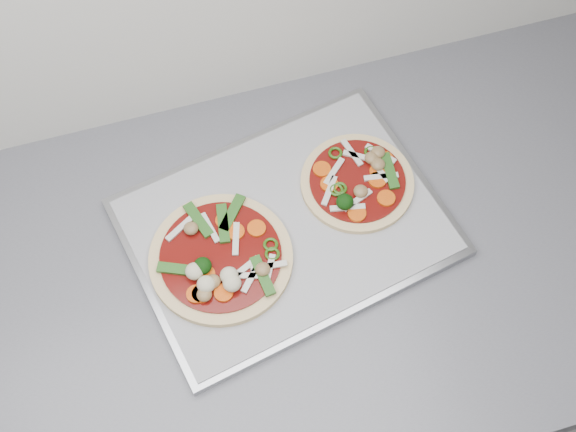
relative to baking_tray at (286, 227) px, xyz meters
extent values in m
cube|color=beige|center=(-0.30, -0.06, -0.48)|extent=(3.60, 0.60, 0.86)
cube|color=slate|center=(-0.30, -0.06, -0.03)|extent=(3.60, 0.60, 0.04)
cube|color=#97989D|center=(0.00, 0.00, 0.00)|extent=(0.47, 0.38, 0.01)
cube|color=#A2A2A8|center=(0.00, 0.00, 0.01)|extent=(0.45, 0.36, 0.00)
cylinder|color=#E8C786|center=(-0.10, -0.03, 0.01)|extent=(0.26, 0.26, 0.01)
cylinder|color=#610C0A|center=(-0.10, -0.03, 0.02)|extent=(0.22, 0.22, 0.00)
cube|color=beige|center=(-0.04, -0.06, 0.03)|extent=(0.05, 0.01, 0.00)
cylinder|color=orange|center=(-0.11, -0.08, 0.02)|extent=(0.03, 0.03, 0.00)
cylinder|color=orange|center=(-0.07, 0.00, 0.02)|extent=(0.03, 0.03, 0.00)
ellipsoid|color=#BEB995|center=(-0.13, -0.07, 0.03)|extent=(0.03, 0.03, 0.02)
cube|color=beige|center=(-0.04, -0.07, 0.03)|extent=(0.03, 0.05, 0.00)
cube|color=beige|center=(-0.07, -0.06, 0.03)|extent=(0.05, 0.03, 0.00)
ellipsoid|color=#BEB995|center=(-0.09, -0.06, 0.03)|extent=(0.03, 0.03, 0.02)
torus|color=#254F0F|center=(-0.03, -0.03, 0.03)|extent=(0.03, 0.03, 0.00)
cube|color=#255E1D|center=(-0.08, 0.02, 0.03)|extent=(0.02, 0.06, 0.00)
cube|color=#255E1D|center=(-0.11, 0.03, 0.03)|extent=(0.03, 0.06, 0.00)
ellipsoid|color=#BEB995|center=(-0.09, -0.07, 0.03)|extent=(0.03, 0.03, 0.02)
cube|color=beige|center=(-0.10, 0.02, 0.03)|extent=(0.02, 0.05, 0.00)
cube|color=#255E1D|center=(-0.05, -0.07, 0.03)|extent=(0.02, 0.06, 0.00)
ellipsoid|color=brown|center=(-0.05, -0.06, 0.03)|extent=(0.02, 0.02, 0.01)
ellipsoid|color=brown|center=(-0.13, 0.02, 0.03)|extent=(0.03, 0.03, 0.01)
torus|color=#254F0F|center=(-0.03, -0.05, 0.03)|extent=(0.02, 0.02, 0.00)
cube|color=beige|center=(-0.07, -0.07, 0.03)|extent=(0.04, 0.04, 0.00)
cube|color=beige|center=(-0.14, 0.03, 0.03)|extent=(0.05, 0.03, 0.00)
cube|color=#255E1D|center=(-0.15, -0.03, 0.03)|extent=(0.06, 0.04, 0.00)
ellipsoid|color=brown|center=(-0.13, -0.08, 0.03)|extent=(0.02, 0.02, 0.01)
ellipsoid|color=#BEB995|center=(-0.14, -0.04, 0.03)|extent=(0.03, 0.03, 0.02)
cube|color=beige|center=(-0.07, -0.01, 0.03)|extent=(0.02, 0.05, 0.00)
ellipsoid|color=#0E3309|center=(-0.12, -0.04, 0.03)|extent=(0.03, 0.03, 0.02)
cylinder|color=orange|center=(-0.14, -0.07, 0.02)|extent=(0.03, 0.03, 0.00)
ellipsoid|color=brown|center=(-0.12, -0.06, 0.03)|extent=(0.02, 0.02, 0.01)
cylinder|color=orange|center=(-0.12, -0.05, 0.02)|extent=(0.03, 0.03, 0.00)
cylinder|color=orange|center=(-0.04, 0.00, 0.02)|extent=(0.03, 0.03, 0.00)
cylinder|color=orange|center=(-0.08, 0.02, 0.02)|extent=(0.03, 0.03, 0.00)
cube|color=beige|center=(-0.08, -0.06, 0.03)|extent=(0.05, 0.02, 0.00)
cube|color=#255E1D|center=(-0.07, 0.03, 0.03)|extent=(0.05, 0.05, 0.00)
cylinder|color=orange|center=(-0.13, -0.07, 0.02)|extent=(0.04, 0.04, 0.00)
cylinder|color=#E8C786|center=(0.11, 0.03, 0.01)|extent=(0.16, 0.16, 0.01)
cylinder|color=#610C0A|center=(0.11, 0.03, 0.02)|extent=(0.14, 0.14, 0.00)
cylinder|color=orange|center=(0.16, 0.05, 0.02)|extent=(0.03, 0.03, 0.00)
ellipsoid|color=brown|center=(0.14, 0.06, 0.03)|extent=(0.03, 0.03, 0.01)
cube|color=beige|center=(0.09, 0.05, 0.02)|extent=(0.04, 0.04, 0.00)
cube|color=beige|center=(0.07, 0.03, 0.02)|extent=(0.03, 0.04, 0.00)
cube|color=beige|center=(0.13, 0.07, 0.02)|extent=(0.04, 0.03, 0.00)
cylinder|color=orange|center=(0.07, 0.06, 0.02)|extent=(0.03, 0.03, 0.00)
cube|color=beige|center=(0.15, 0.03, 0.02)|extent=(0.05, 0.02, 0.00)
cube|color=beige|center=(0.15, 0.04, 0.02)|extent=(0.02, 0.05, 0.00)
ellipsoid|color=brown|center=(0.11, 0.01, 0.03)|extent=(0.03, 0.03, 0.01)
ellipsoid|color=brown|center=(0.15, 0.06, 0.03)|extent=(0.03, 0.03, 0.01)
cube|color=beige|center=(0.10, 0.00, 0.02)|extent=(0.05, 0.03, 0.00)
torus|color=#254F0F|center=(0.15, 0.07, 0.02)|extent=(0.03, 0.03, 0.00)
ellipsoid|color=#0E3309|center=(0.08, 0.00, 0.03)|extent=(0.03, 0.03, 0.02)
torus|color=#254F0F|center=(0.08, 0.03, 0.02)|extent=(0.03, 0.03, 0.00)
cylinder|color=orange|center=(0.14, -0.01, 0.02)|extent=(0.04, 0.04, 0.00)
ellipsoid|color=brown|center=(0.15, 0.04, 0.03)|extent=(0.03, 0.03, 0.01)
cube|color=#255E1D|center=(0.16, 0.03, 0.02)|extent=(0.02, 0.06, 0.00)
cylinder|color=orange|center=(0.14, 0.02, 0.02)|extent=(0.04, 0.04, 0.00)
cube|color=beige|center=(0.12, 0.08, 0.02)|extent=(0.02, 0.05, 0.00)
cube|color=beige|center=(0.16, 0.06, 0.02)|extent=(0.04, 0.04, 0.00)
cylinder|color=orange|center=(0.14, 0.04, 0.02)|extent=(0.03, 0.03, 0.00)
cylinder|color=orange|center=(0.09, -0.02, 0.02)|extent=(0.03, 0.03, 0.00)
cylinder|color=orange|center=(0.07, 0.04, 0.02)|extent=(0.03, 0.03, 0.00)
torus|color=#254F0F|center=(0.10, 0.08, 0.02)|extent=(0.03, 0.03, 0.00)
torus|color=#254F0F|center=(0.08, 0.02, 0.02)|extent=(0.03, 0.03, 0.00)
cube|color=beige|center=(0.09, -0.01, 0.02)|extent=(0.05, 0.02, 0.00)
camera|label=1|loc=(-0.14, -0.49, 0.97)|focal=50.00mm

